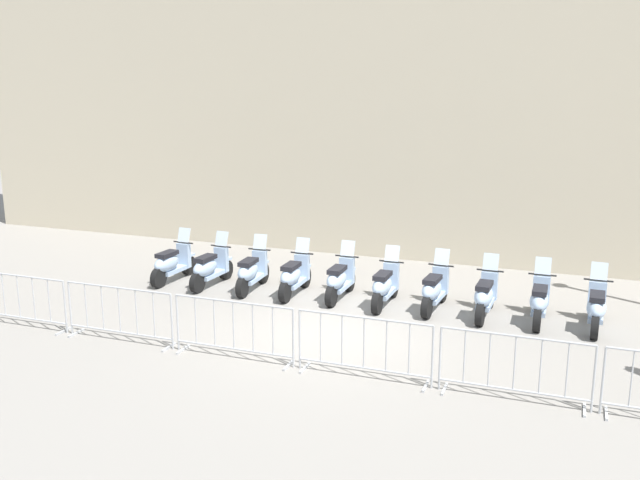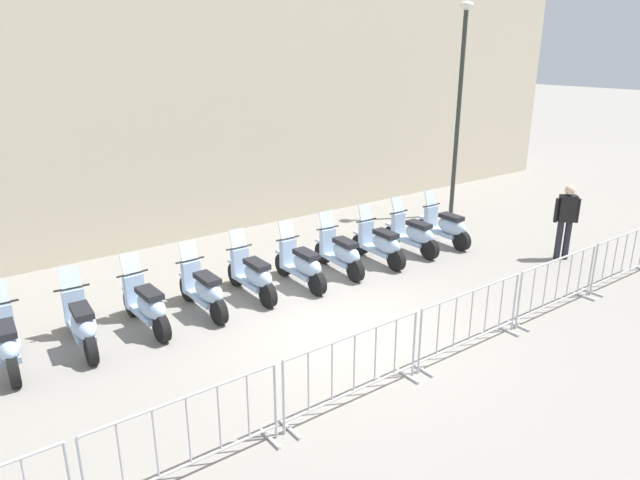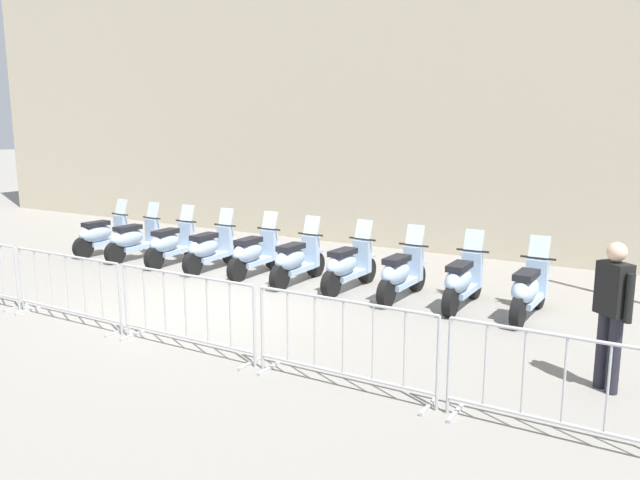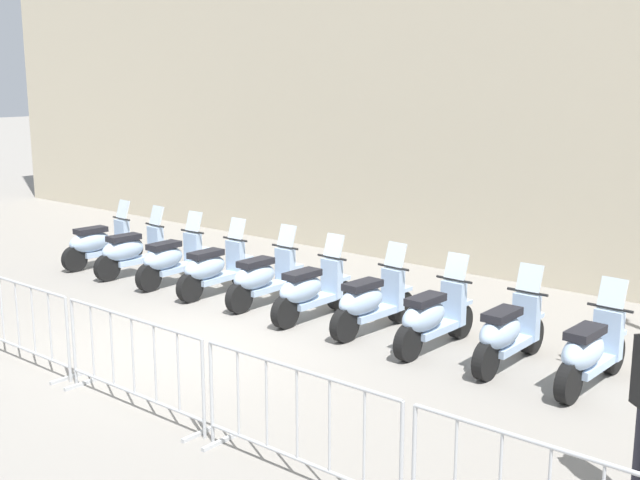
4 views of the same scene
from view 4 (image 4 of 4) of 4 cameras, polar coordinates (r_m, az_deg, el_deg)
ground_plane at (r=11.11m, az=-9.57°, el=-7.47°), size 120.00×120.00×0.00m
motorcycle_0 at (r=15.87m, az=-15.55°, el=-0.25°), size 0.57×1.73×1.24m
motorcycle_1 at (r=15.00m, az=-13.30°, el=-0.81°), size 0.58×1.73×1.24m
motorcycle_2 at (r=14.19m, az=-10.58°, el=-1.40°), size 0.56×1.72×1.24m
motorcycle_3 at (r=13.41m, az=-7.63°, el=-2.06°), size 0.56×1.72×1.24m
motorcycle_4 at (r=12.72m, az=-4.09°, el=-2.74°), size 0.56×1.72×1.24m
motorcycle_5 at (r=11.94m, az=-0.74°, el=-3.66°), size 0.56×1.73×1.24m
motorcycle_6 at (r=11.37m, az=3.61°, el=-4.48°), size 0.58×1.73×1.24m
motorcycle_7 at (r=10.74m, az=8.04°, el=-5.53°), size 0.56×1.73×1.24m
motorcycle_8 at (r=10.29m, az=13.29°, el=-6.51°), size 0.56×1.72×1.24m
motorcycle_9 at (r=9.86m, az=18.78°, el=-7.64°), size 0.56×1.73×1.24m
barrier_segment_2 at (r=10.94m, az=-20.85°, el=-5.48°), size 2.30×0.52×1.07m
barrier_segment_3 at (r=9.02m, az=-13.24°, el=-8.62°), size 2.30×0.52×1.07m
barrier_segment_4 at (r=7.37m, az=-1.66°, el=-13.01°), size 2.30×0.52×1.07m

